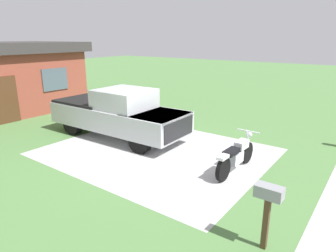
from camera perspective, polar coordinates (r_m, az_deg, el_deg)
The scene contains 5 objects.
ground_plane at distance 10.21m, azimuth -2.23°, elevation -4.91°, with size 80.00×80.00×0.00m, color #4F7A41.
driveway_pad at distance 10.21m, azimuth -2.23°, elevation -4.89°, with size 5.73×7.10×0.01m, color #B1B1B1.
motorcycle at distance 8.84m, azimuth 12.89°, elevation -5.52°, with size 2.21×0.70×1.09m.
pickup_truck at distance 11.65m, azimuth -9.77°, elevation 2.50°, with size 2.12×5.67×1.90m.
mailbox at distance 5.69m, azimuth 18.55°, elevation -13.32°, with size 0.26×0.48×1.26m.
Camera 1 is at (-7.42, -5.93, 3.73)m, focal length 31.98 mm.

